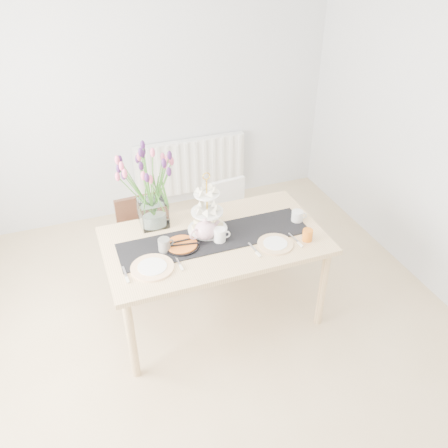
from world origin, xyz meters
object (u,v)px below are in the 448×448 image
object	(u,v)px
radiator	(190,166)
mug_white	(220,235)
cream_jug	(297,216)
cake_stand	(207,217)
mug_orange	(308,235)
dining_table	(215,247)
mug_grey	(164,245)
teapot	(205,230)
chair_white	(229,218)
chair_brown	(145,237)
tart_tin	(182,246)
plate_right	(275,244)
plate_left	(152,268)
tulip_vase	(149,177)

from	to	relation	value
radiator	mug_white	bearing A→B (deg)	-99.99
cream_jug	cake_stand	bearing A→B (deg)	-172.75
mug_orange	mug_white	bearing A→B (deg)	100.12
dining_table	mug_grey	xyz separation A→B (m)	(-0.38, -0.02, 0.13)
dining_table	teapot	bearing A→B (deg)	165.43
radiator	chair_white	distance (m)	1.08
chair_brown	mug_white	distance (m)	0.85
tart_tin	mug_orange	distance (m)	0.91
mug_orange	chair_brown	bearing A→B (deg)	79.48
chair_white	cake_stand	xyz separation A→B (m)	(-0.38, -0.54, 0.43)
mug_white	cake_stand	bearing A→B (deg)	112.10
chair_brown	chair_white	bearing A→B (deg)	1.40
radiator	cream_jug	size ratio (longest dim) A/B	13.60
cake_stand	tart_tin	distance (m)	0.30
dining_table	teapot	world-z (taller)	teapot
teapot	plate_right	size ratio (longest dim) A/B	0.97
radiator	cake_stand	xyz separation A→B (m)	(-0.35, -1.62, 0.42)
chair_white	mug_white	size ratio (longest dim) A/B	7.29
chair_brown	mug_orange	distance (m)	1.38
chair_white	mug_grey	bearing A→B (deg)	-143.45
dining_table	cake_stand	xyz separation A→B (m)	(-0.02, 0.11, 0.20)
chair_brown	mug_grey	xyz separation A→B (m)	(0.03, -0.62, 0.34)
cake_stand	chair_brown	bearing A→B (deg)	128.98
radiator	plate_left	size ratio (longest dim) A/B	4.12
teapot	chair_white	bearing A→B (deg)	39.65
radiator	cream_jug	world-z (taller)	cream_jug
cream_jug	mug_orange	distance (m)	0.25
dining_table	mug_grey	bearing A→B (deg)	-176.87
cake_stand	plate_right	bearing A→B (deg)	-40.68
plate_left	plate_right	bearing A→B (deg)	-2.99
cream_jug	plate_left	world-z (taller)	cream_jug
chair_white	plate_left	distance (m)	1.25
dining_table	plate_left	bearing A→B (deg)	-160.47
chair_brown	mug_white	size ratio (longest dim) A/B	7.54
cake_stand	mug_orange	distance (m)	0.74
dining_table	chair_brown	size ratio (longest dim) A/B	2.00
chair_brown	tart_tin	bearing A→B (deg)	-78.40
chair_white	tart_tin	xyz separation A→B (m)	(-0.62, -0.68, 0.32)
tart_tin	radiator	bearing A→B (deg)	71.40
plate_left	mug_grey	bearing A→B (deg)	51.59
tulip_vase	cake_stand	bearing A→B (deg)	-32.48
dining_table	tulip_vase	distance (m)	0.70
tulip_vase	tart_tin	xyz separation A→B (m)	(0.11, -0.36, -0.39)
plate_left	plate_right	xyz separation A→B (m)	(0.89, -0.05, -0.00)
chair_white	tulip_vase	bearing A→B (deg)	-162.38
radiator	mug_white	world-z (taller)	mug_white
radiator	mug_orange	bearing A→B (deg)	-81.82
mug_orange	plate_left	distance (m)	1.13
cake_stand	plate_left	size ratio (longest dim) A/B	1.49
radiator	chair_white	bearing A→B (deg)	-88.27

